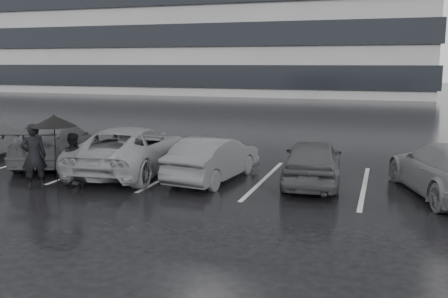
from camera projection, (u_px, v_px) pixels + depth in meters
ground at (216, 200)px, 12.26m from camera, size 160.00×160.00×0.00m
car_main at (313, 162)px, 13.70m from camera, size 1.85×3.90×1.29m
car_west_a at (214, 159)px, 14.23m from camera, size 1.80×3.94×1.25m
car_west_b at (131, 150)px, 15.17m from camera, size 2.87×5.34×1.43m
car_west_c at (57, 143)px, 16.57m from camera, size 3.29×5.10×1.38m
pedestrian_left at (34, 156)px, 13.25m from camera, size 0.76×0.74×1.76m
pedestrian_right at (73, 160)px, 13.41m from camera, size 0.90×0.83×1.48m
umbrella at (54, 121)px, 13.13m from camera, size 1.18×1.18×1.99m
stall_stripes at (218, 176)px, 14.85m from camera, size 19.72×5.00×0.00m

